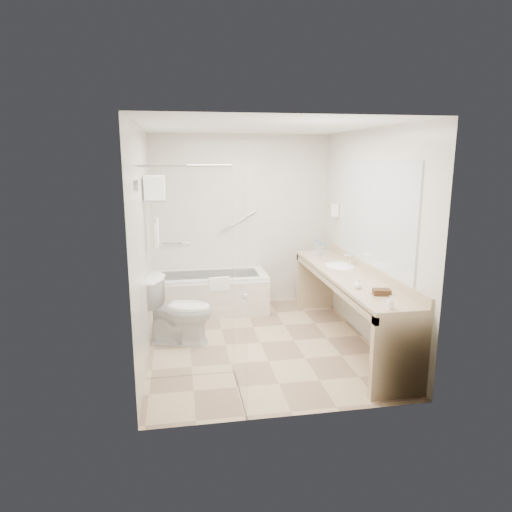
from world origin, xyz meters
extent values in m
plane|color=tan|center=(0.00, 0.00, 0.00)|extent=(3.20, 3.20, 0.00)
cube|color=silver|center=(0.00, 0.00, 2.50)|extent=(2.60, 3.20, 0.10)
cube|color=beige|center=(0.00, 1.60, 1.25)|extent=(2.60, 0.10, 2.50)
cube|color=beige|center=(0.00, -1.60, 1.25)|extent=(2.60, 0.10, 2.50)
cube|color=beige|center=(-1.30, 0.00, 1.25)|extent=(0.10, 3.20, 2.50)
cube|color=beige|center=(1.30, 0.00, 1.25)|extent=(0.10, 3.20, 2.50)
cube|color=white|center=(-0.50, 1.25, 0.28)|extent=(1.60, 0.70, 0.55)
cube|color=silver|center=(-0.50, 0.89, 0.25)|extent=(1.60, 0.02, 0.50)
cube|color=white|center=(-0.40, 0.90, 0.50)|extent=(0.28, 0.06, 0.18)
cylinder|color=silver|center=(-0.95, 1.56, 0.95)|extent=(0.40, 0.03, 0.03)
cylinder|color=silver|center=(-0.05, 1.56, 1.25)|extent=(0.53, 0.03, 0.33)
cube|color=silver|center=(-0.85, -0.70, 1.05)|extent=(0.90, 0.01, 2.10)
cube|color=silver|center=(-0.40, -1.15, 1.05)|extent=(0.02, 0.90, 2.10)
cylinder|color=silver|center=(-0.85, -0.70, 2.10)|extent=(0.90, 0.02, 0.02)
sphere|color=silver|center=(-0.37, -1.30, 1.00)|extent=(0.05, 0.05, 0.05)
cylinder|color=silver|center=(-1.25, -1.15, 1.95)|extent=(0.04, 0.10, 0.10)
cube|color=silver|center=(-1.17, 0.35, 1.70)|extent=(0.24, 0.55, 0.02)
cylinder|color=silver|center=(-1.17, 0.35, 1.48)|extent=(0.02, 0.55, 0.02)
cube|color=white|center=(-1.17, 0.35, 1.32)|extent=(0.03, 0.42, 0.32)
cube|color=white|center=(-1.17, 0.35, 1.76)|extent=(0.22, 0.40, 0.08)
cube|color=white|center=(-1.17, 0.35, 1.84)|extent=(0.22, 0.40, 0.08)
cube|color=white|center=(-1.17, 0.35, 1.93)|extent=(0.22, 0.40, 0.08)
cube|color=tan|center=(1.02, -0.15, 0.82)|extent=(0.55, 2.70, 0.05)
cube|color=tan|center=(1.29, -0.15, 0.90)|extent=(0.03, 2.70, 0.10)
cube|color=tan|center=(0.77, -0.15, 0.77)|extent=(0.04, 2.70, 0.08)
cube|color=tan|center=(1.02, -1.46, 0.40)|extent=(0.55, 0.08, 0.80)
cube|color=tan|center=(1.02, 1.16, 0.40)|extent=(0.55, 0.08, 0.80)
ellipsoid|color=white|center=(1.05, 0.25, 0.82)|extent=(0.40, 0.52, 0.14)
cylinder|color=silver|center=(1.20, 0.25, 0.93)|extent=(0.03, 0.03, 0.14)
cube|color=silver|center=(1.29, -0.15, 1.55)|extent=(0.02, 2.00, 1.20)
cube|color=white|center=(1.25, 1.05, 1.45)|extent=(0.08, 0.10, 0.18)
imported|color=white|center=(-0.95, 0.19, 0.40)|extent=(0.90, 0.66, 0.79)
cube|color=#49301A|center=(1.04, -0.99, 0.88)|extent=(0.19, 0.14, 0.06)
imported|color=white|center=(0.93, -1.40, 0.88)|extent=(0.07, 0.13, 0.06)
imported|color=white|center=(0.89, -0.76, 0.89)|extent=(0.11, 0.13, 0.08)
cylinder|color=silver|center=(0.92, 0.65, 0.94)|extent=(0.07, 0.07, 0.19)
cylinder|color=blue|center=(0.92, 0.65, 1.05)|extent=(0.04, 0.04, 0.03)
cylinder|color=silver|center=(1.01, 0.90, 0.92)|extent=(0.05, 0.05, 0.15)
cylinder|color=blue|center=(1.01, 0.90, 1.01)|extent=(0.03, 0.03, 0.02)
cylinder|color=silver|center=(1.01, 1.10, 0.93)|extent=(0.06, 0.06, 0.16)
cylinder|color=blue|center=(1.01, 1.10, 1.02)|extent=(0.03, 0.03, 0.02)
cylinder|color=silver|center=(1.03, 0.92, 0.90)|extent=(0.08, 0.08, 0.09)
cylinder|color=silver|center=(0.91, 0.85, 0.90)|extent=(0.10, 0.10, 0.10)
camera|label=1|loc=(-0.92, -5.04, 2.19)|focal=32.00mm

